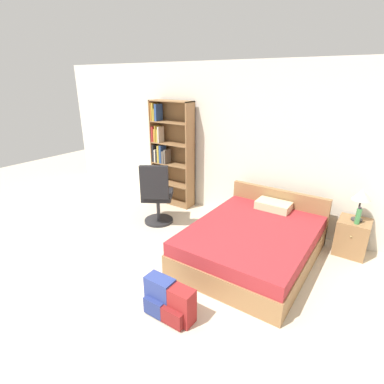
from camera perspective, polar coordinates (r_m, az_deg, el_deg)
ground_plane at (r=3.29m, az=-15.41°, el=-25.30°), size 14.00×14.00×0.00m
wall_back at (r=5.05m, az=12.01°, el=8.66°), size 9.00×0.06×2.60m
bookshelf at (r=5.78m, az=-4.56°, el=7.03°), size 0.85×0.28×1.96m
bed at (r=4.24m, az=11.71°, el=-9.10°), size 1.52×1.98×0.72m
office_chair at (r=4.96m, az=-6.73°, el=-0.76°), size 0.69×0.72×1.08m
nightstand at (r=4.78m, az=28.16°, el=-7.55°), size 0.41×0.42×0.51m
table_lamp at (r=4.56m, az=29.60°, el=-0.66°), size 0.24×0.24×0.45m
water_bottle at (r=4.54m, az=29.10°, el=-4.00°), size 0.06×0.06×0.24m
backpack_red at (r=3.24m, az=-2.89°, el=-20.70°), size 0.36×0.23×0.39m
backpack_blue at (r=3.34m, az=-6.19°, el=-19.07°), size 0.31×0.23×0.41m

